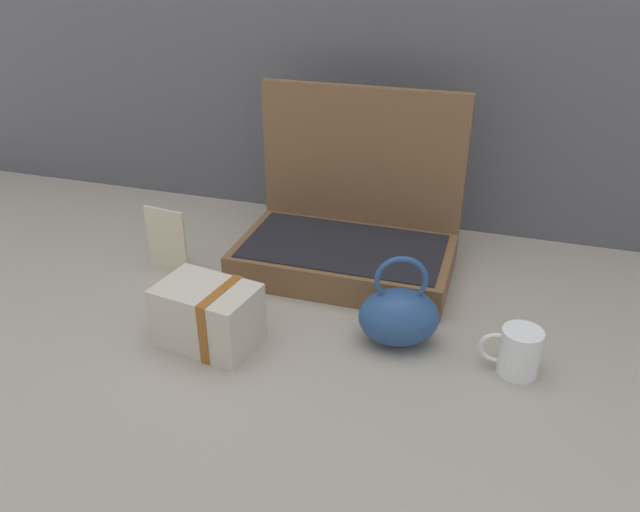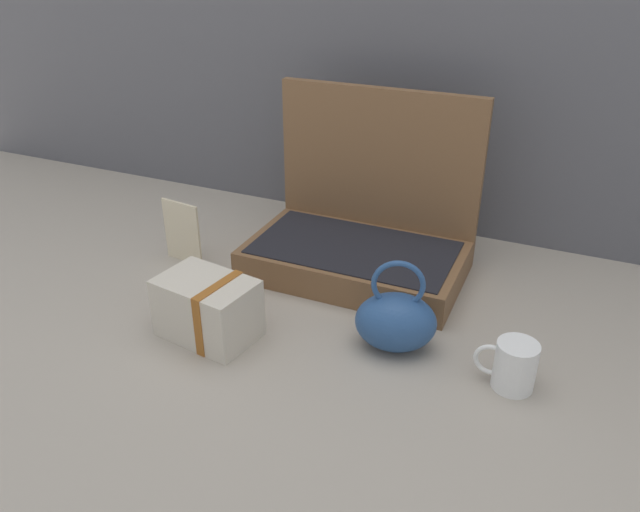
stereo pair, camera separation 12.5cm
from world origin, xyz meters
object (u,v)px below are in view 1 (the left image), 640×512
info_card_left (166,239)px  teal_pouch_handbag (399,315)px  cream_toiletry_bag (209,316)px  coffee_mug (518,352)px  open_suitcase (349,232)px

info_card_left → teal_pouch_handbag: bearing=-5.1°
cream_toiletry_bag → coffee_mug: 0.61m
teal_pouch_handbag → cream_toiletry_bag: (-0.36, -0.11, -0.00)m
open_suitcase → coffee_mug: 0.52m
coffee_mug → info_card_left: info_card_left is taller
teal_pouch_handbag → coffee_mug: bearing=-6.8°
cream_toiletry_bag → teal_pouch_handbag: bearing=17.4°
teal_pouch_handbag → cream_toiletry_bag: 0.38m
open_suitcase → coffee_mug: bearing=-37.2°
teal_pouch_handbag → info_card_left: size_ratio=1.24×
teal_pouch_handbag → info_card_left: 0.62m
teal_pouch_handbag → info_card_left: (-0.60, 0.14, 0.02)m
teal_pouch_handbag → coffee_mug: size_ratio=1.74×
open_suitcase → info_card_left: 0.45m
open_suitcase → teal_pouch_handbag: bearing=-57.8°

